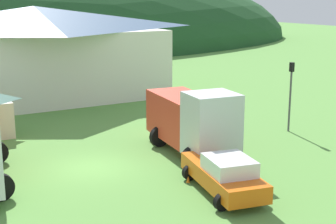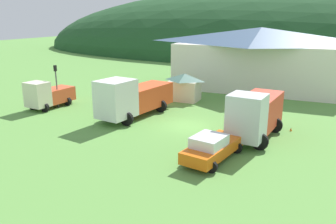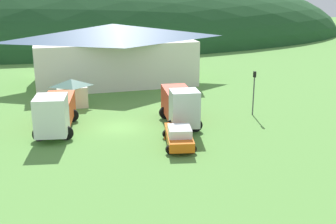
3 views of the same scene
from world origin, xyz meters
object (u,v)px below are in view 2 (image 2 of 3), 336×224
(play_shed_cream, at_px, (185,87))
(traffic_light_west, at_px, (56,82))
(tow_truck_silver, at_px, (255,113))
(traffic_cone_mid_row, at_px, (291,131))
(traffic_cone_near_pickup, at_px, (210,148))
(light_truck_cream, at_px, (48,95))
(service_pickup_orange, at_px, (212,147))
(heavy_rig_white, at_px, (132,97))
(depot_building, at_px, (260,57))

(play_shed_cream, distance_m, traffic_light_west, 12.59)
(tow_truck_silver, distance_m, traffic_cone_mid_row, 4.01)
(traffic_cone_near_pickup, bearing_deg, traffic_cone_mid_row, 52.04)
(light_truck_cream, relative_size, traffic_cone_mid_row, 9.23)
(tow_truck_silver, xyz_separation_m, traffic_light_west, (-18.72, 1.24, 0.63))
(play_shed_cream, relative_size, tow_truck_silver, 0.46)
(play_shed_cream, distance_m, service_pickup_orange, 15.27)
(play_shed_cream, height_order, traffic_cone_mid_row, play_shed_cream)
(tow_truck_silver, xyz_separation_m, traffic_cone_near_pickup, (-2.26, -3.19, -1.84))
(light_truck_cream, relative_size, tow_truck_silver, 0.70)
(tow_truck_silver, relative_size, service_pickup_orange, 1.30)
(traffic_cone_near_pickup, bearing_deg, heavy_rig_white, 152.62)
(play_shed_cream, relative_size, light_truck_cream, 0.66)
(heavy_rig_white, bearing_deg, depot_building, 165.77)
(depot_building, relative_size, service_pickup_orange, 3.83)
(traffic_cone_mid_row, bearing_deg, traffic_cone_near_pickup, -127.96)
(depot_building, distance_m, traffic_cone_near_pickup, 21.92)
(light_truck_cream, distance_m, traffic_cone_mid_row, 21.81)
(light_truck_cream, xyz_separation_m, traffic_cone_near_pickup, (17.08, -3.78, -1.29))
(light_truck_cream, xyz_separation_m, tow_truck_silver, (19.34, -0.59, 0.55))
(tow_truck_silver, bearing_deg, light_truck_cream, -85.02)
(traffic_cone_mid_row, bearing_deg, depot_building, 107.97)
(service_pickup_orange, bearing_deg, heavy_rig_white, -112.64)
(heavy_rig_white, distance_m, traffic_light_west, 8.29)
(play_shed_cream, relative_size, service_pickup_orange, 0.60)
(light_truck_cream, bearing_deg, traffic_cone_near_pickup, 83.38)
(traffic_light_west, bearing_deg, play_shed_cream, 36.25)
(light_truck_cream, bearing_deg, traffic_light_west, 142.06)
(heavy_rig_white, distance_m, traffic_cone_near_pickup, 9.41)
(play_shed_cream, relative_size, traffic_cone_near_pickup, 5.61)
(service_pickup_orange, relative_size, traffic_cone_mid_row, 10.18)
(traffic_cone_near_pickup, relative_size, traffic_cone_mid_row, 1.09)
(depot_building, distance_m, heavy_rig_white, 19.07)
(service_pickup_orange, bearing_deg, light_truck_cream, -95.87)
(depot_building, bearing_deg, heavy_rig_white, -113.93)
(heavy_rig_white, bearing_deg, tow_truck_silver, 93.92)
(traffic_light_west, bearing_deg, traffic_cone_mid_row, 3.97)
(service_pickup_orange, bearing_deg, traffic_cone_mid_row, 163.95)
(heavy_rig_white, bearing_deg, play_shed_cream, 175.94)
(play_shed_cream, relative_size, traffic_light_west, 0.79)
(heavy_rig_white, relative_size, traffic_cone_mid_row, 15.96)
(tow_truck_silver, bearing_deg, heavy_rig_white, -89.05)
(play_shed_cream, relative_size, traffic_cone_mid_row, 6.12)
(heavy_rig_white, xyz_separation_m, traffic_cone_mid_row, (12.79, 1.64, -1.78))
(traffic_cone_near_pickup, height_order, traffic_cone_mid_row, traffic_cone_near_pickup)
(heavy_rig_white, relative_size, traffic_cone_near_pickup, 14.63)
(traffic_light_west, height_order, traffic_cone_mid_row, traffic_light_west)
(heavy_rig_white, bearing_deg, traffic_cone_mid_row, 107.00)
(service_pickup_orange, xyz_separation_m, traffic_cone_mid_row, (3.95, 7.61, -0.83))
(heavy_rig_white, height_order, traffic_cone_near_pickup, heavy_rig_white)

